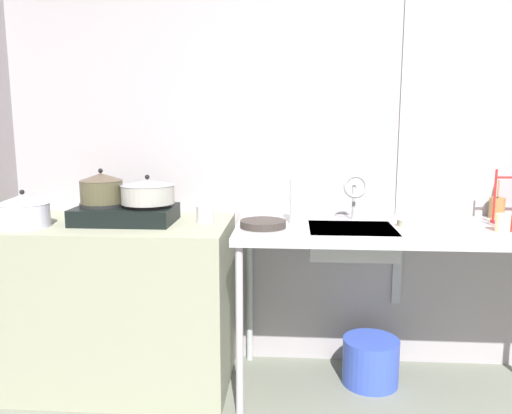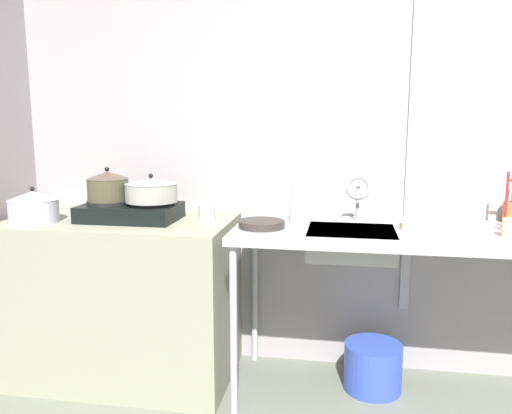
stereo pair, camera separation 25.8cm
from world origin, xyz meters
The scene contains 17 objects.
wall_back centered at (0.00, 1.89, 1.20)m, with size 5.54×0.10×2.40m, color #A19B9E.
wall_metal_strip centered at (-0.16, 1.83, 1.32)m, with size 0.05×0.01×1.92m, color #ABADB1.
counter_concrete centered at (-1.69, 1.51, 0.44)m, with size 1.19×0.65×0.88m, color gray.
counter_sink centered at (-0.20, 1.51, 0.82)m, with size 1.69×0.65×0.88m.
stove centered at (-1.62, 1.51, 0.93)m, with size 0.50×0.32×0.10m.
pot_on_left_burner centered at (-1.74, 1.51, 1.06)m, with size 0.22×0.22×0.18m.
pot_on_right_burner centered at (-1.50, 1.51, 1.04)m, with size 0.27×0.27×0.15m.
pot_beside_stove centered at (-2.09, 1.37, 0.96)m, with size 0.25×0.25×0.19m.
percolator centered at (-1.21, 1.55, 0.95)m, with size 0.09×0.09×0.15m.
sink_basin centered at (-0.47, 1.46, 0.81)m, with size 0.42×0.36×0.13m, color #ABADB1.
faucet centered at (-0.44, 1.63, 1.04)m, with size 0.12×0.07×0.25m.
frying_pan centered at (-0.90, 1.44, 0.90)m, with size 0.23×0.23×0.04m, color #352D29.
cup_by_rack centered at (0.24, 1.42, 0.92)m, with size 0.07×0.07×0.09m, color beige.
small_bowl_on_drainboard centered at (-0.18, 1.52, 0.90)m, with size 0.12×0.12×0.04m, color beige.
bottle_by_sink centered at (-0.75, 1.55, 1.00)m, with size 0.06×0.06×0.28m.
utensil_jar centered at (0.34, 1.78, 0.94)m, with size 0.08×0.08×0.21m.
bucket_on_floor centered at (-0.33, 1.57, 0.12)m, with size 0.30×0.30×0.25m, color #354EBC.
Camera 1 is at (-0.76, -1.03, 1.41)m, focal length 35.92 mm.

